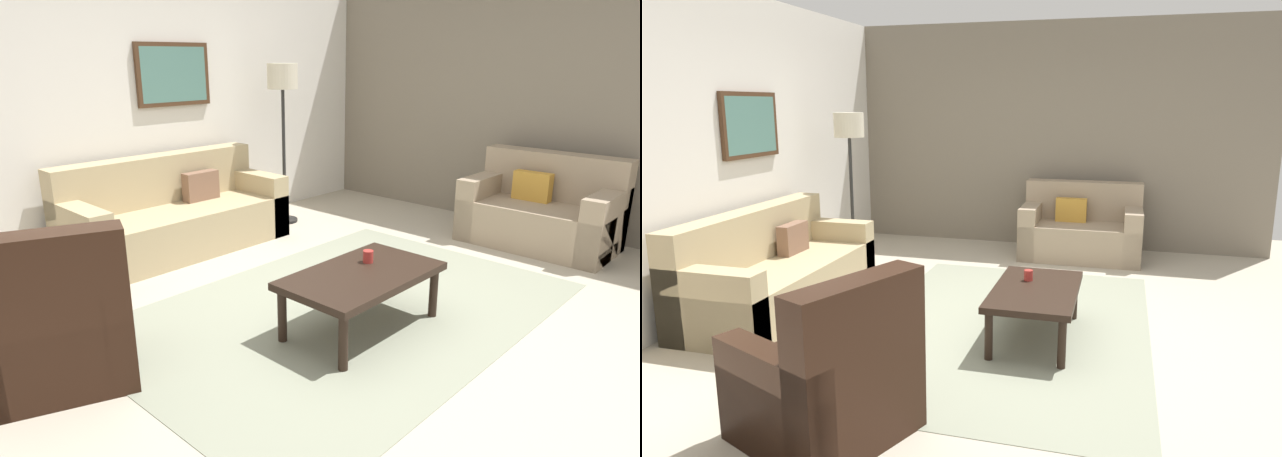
{
  "view_description": "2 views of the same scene",
  "coord_description": "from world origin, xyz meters",
  "views": [
    {
      "loc": [
        -2.89,
        -2.41,
        1.78
      ],
      "look_at": [
        -0.12,
        0.16,
        0.62
      ],
      "focal_mm": 31.4,
      "sensor_mm": 36.0,
      "label": 1
    },
    {
      "loc": [
        -4.41,
        -0.85,
        1.8
      ],
      "look_at": [
        -0.33,
        0.29,
        0.88
      ],
      "focal_mm": 32.35,
      "sensor_mm": 36.0,
      "label": 2
    }
  ],
  "objects": [
    {
      "name": "coffee_table",
      "position": [
        -0.16,
        -0.26,
        0.36
      ],
      "size": [
        1.1,
        0.64,
        0.41
      ],
      "color": "black",
      "rests_on": "ground_plane"
    },
    {
      "name": "framed_artwork",
      "position": [
        0.3,
        2.51,
        1.61
      ],
      "size": [
        0.81,
        0.04,
        0.6
      ],
      "color": "#472D1C"
    },
    {
      "name": "cup",
      "position": [
        0.01,
        -0.17,
        0.45
      ],
      "size": [
        0.07,
        0.07,
        0.09
      ],
      "primitive_type": "cylinder",
      "color": "#B2332D",
      "rests_on": "coffee_table"
    },
    {
      "name": "armchair_leather",
      "position": [
        -1.84,
        0.6,
        0.31
      ],
      "size": [
        1.04,
        1.04,
        0.95
      ],
      "color": "black",
      "rests_on": "ground_plane"
    },
    {
      "name": "couch_loveseat",
      "position": [
        2.48,
        -0.41,
        0.3
      ],
      "size": [
        0.82,
        1.38,
        0.88
      ],
      "color": "gray",
      "rests_on": "ground_plane"
    },
    {
      "name": "stone_feature_panel",
      "position": [
        3.0,
        0.0,
        1.4
      ],
      "size": [
        0.12,
        5.2,
        2.8
      ],
      "primitive_type": "cube",
      "color": "slate",
      "rests_on": "ground_plane"
    },
    {
      "name": "rear_partition",
      "position": [
        0.0,
        2.6,
        1.4
      ],
      "size": [
        6.0,
        0.12,
        2.8
      ],
      "primitive_type": "cube",
      "color": "silver",
      "rests_on": "ground_plane"
    },
    {
      "name": "area_rug",
      "position": [
        0.0,
        0.0,
        0.0
      ],
      "size": [
        3.32,
        2.27,
        0.01
      ],
      "primitive_type": "cube",
      "color": "gray",
      "rests_on": "ground_plane"
    },
    {
      "name": "couch_main",
      "position": [
        -0.08,
        2.12,
        0.3
      ],
      "size": [
        2.08,
        0.85,
        0.88
      ],
      "color": "tan",
      "rests_on": "ground_plane"
    },
    {
      "name": "lamp_standing",
      "position": [
        1.28,
        1.99,
        1.41
      ],
      "size": [
        0.32,
        0.32,
        1.71
      ],
      "color": "black",
      "rests_on": "ground_plane"
    },
    {
      "name": "ground_plane",
      "position": [
        0.0,
        0.0,
        0.0
      ],
      "size": [
        8.0,
        8.0,
        0.0
      ],
      "primitive_type": "plane",
      "color": "#B2A893"
    }
  ]
}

